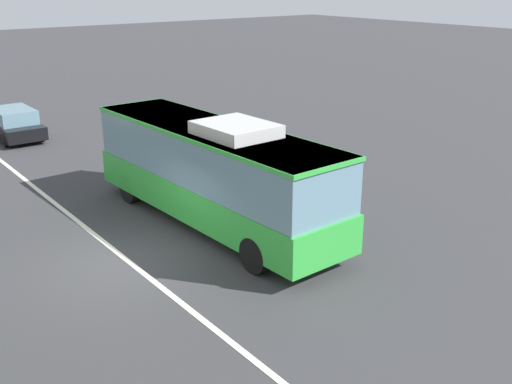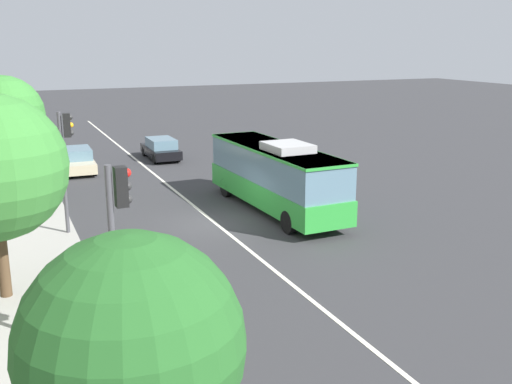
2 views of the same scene
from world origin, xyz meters
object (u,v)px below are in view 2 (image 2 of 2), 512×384
(sedan_beige, at_px, (78,160))
(street_tree_kerbside_centre, at_px, (132,347))
(sedan_black, at_px, (161,149))
(street_tree_kerbside_left, at_px, (4,116))
(traffic_light_mid_block, at_px, (118,232))
(traffic_light_near_corner, at_px, (66,152))
(transit_bus, at_px, (275,174))

(sedan_beige, distance_m, street_tree_kerbside_centre, 31.13)
(sedan_black, distance_m, street_tree_kerbside_left, 13.04)
(street_tree_kerbside_left, bearing_deg, traffic_light_mid_block, -173.73)
(street_tree_kerbside_centre, bearing_deg, street_tree_kerbside_left, 2.12)
(traffic_light_mid_block, distance_m, street_tree_kerbside_centre, 6.78)
(traffic_light_near_corner, height_order, street_tree_kerbside_centre, street_tree_kerbside_centre)
(street_tree_kerbside_left, bearing_deg, sedan_black, -51.83)
(transit_bus, distance_m, traffic_light_mid_block, 14.87)
(traffic_light_mid_block, xyz_separation_m, street_tree_kerbside_centre, (-6.66, 1.08, 0.59))
(traffic_light_near_corner, height_order, traffic_light_mid_block, same)
(traffic_light_near_corner, bearing_deg, sedan_black, 67.07)
(sedan_beige, distance_m, street_tree_kerbside_left, 7.98)
(street_tree_kerbside_left, distance_m, street_tree_kerbside_centre, 24.94)
(sedan_beige, relative_size, traffic_light_near_corner, 0.87)
(traffic_light_near_corner, relative_size, traffic_light_mid_block, 1.00)
(transit_bus, relative_size, traffic_light_mid_block, 1.94)
(sedan_black, height_order, street_tree_kerbside_centre, street_tree_kerbside_centre)
(traffic_light_near_corner, distance_m, street_tree_kerbside_left, 7.30)
(traffic_light_near_corner, bearing_deg, sedan_beige, 86.29)
(traffic_light_near_corner, distance_m, street_tree_kerbside_centre, 18.03)
(transit_bus, bearing_deg, traffic_light_near_corner, 87.68)
(sedan_beige, xyz_separation_m, traffic_light_near_corner, (-12.80, 1.94, 2.84))
(transit_bus, bearing_deg, sedan_black, 4.58)
(sedan_black, relative_size, traffic_light_near_corner, 0.87)
(traffic_light_mid_block, bearing_deg, traffic_light_near_corner, 87.70)
(sedan_beige, height_order, street_tree_kerbside_left, street_tree_kerbside_left)
(street_tree_kerbside_centre, bearing_deg, traffic_light_mid_block, -9.24)
(sedan_beige, bearing_deg, transit_bus, 31.86)
(sedan_beige, bearing_deg, traffic_light_near_corner, -7.10)
(traffic_light_near_corner, bearing_deg, traffic_light_mid_block, -85.48)
(sedan_black, xyz_separation_m, traffic_light_near_corner, (-14.68, 7.76, 2.84))
(transit_bus, bearing_deg, street_tree_kerbside_centre, 147.34)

